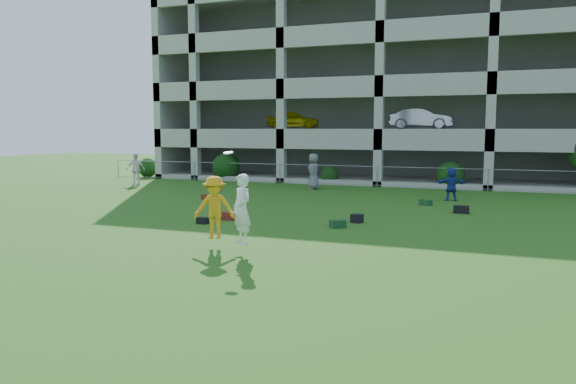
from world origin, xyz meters
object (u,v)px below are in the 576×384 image
at_px(bystander_c, 314,171).
at_px(crate_d, 357,218).
at_px(bystander_b, 136,169).
at_px(parking_garage, 404,90).
at_px(bystander_d, 451,184).
at_px(frisbee_contest, 223,208).

bearing_deg(bystander_c, crate_d, 17.05).
distance_m(bystander_b, crate_d, 17.61).
xyz_separation_m(bystander_b, parking_garage, (13.48, 12.87, 5.08)).
distance_m(bystander_d, parking_garage, 15.39).
bearing_deg(parking_garage, crate_d, -84.66).
relative_size(bystander_b, crate_d, 5.34).
xyz_separation_m(crate_d, frisbee_contest, (-2.33, -5.69, 1.01)).
bearing_deg(frisbee_contest, crate_d, 67.74).
bearing_deg(crate_d, frisbee_contest, -112.26).
bearing_deg(bystander_c, frisbee_contest, 0.09).
bearing_deg(parking_garage, bystander_b, -136.33).
xyz_separation_m(bystander_d, crate_d, (-2.55, -7.52, -0.62)).
distance_m(crate_d, parking_garage, 22.14).
height_order(frisbee_contest, parking_garage, parking_garage).
height_order(bystander_b, crate_d, bystander_b).
distance_m(frisbee_contest, parking_garage, 27.38).
bearing_deg(bystander_b, crate_d, -43.83).
bearing_deg(frisbee_contest, bystander_b, 133.04).
relative_size(frisbee_contest, parking_garage, 0.08).
distance_m(bystander_c, crate_d, 11.12).
bearing_deg(bystander_d, crate_d, 57.37).
xyz_separation_m(frisbee_contest, parking_garage, (0.34, 26.94, 4.86)).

